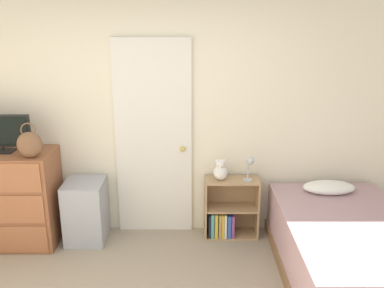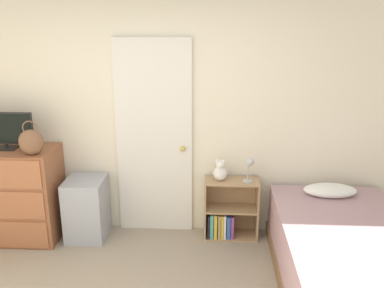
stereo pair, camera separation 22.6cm
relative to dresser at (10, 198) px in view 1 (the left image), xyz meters
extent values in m
cube|color=beige|center=(1.48, 0.32, 0.78)|extent=(10.00, 0.06, 2.55)
cube|color=silver|center=(1.46, 0.27, 0.55)|extent=(0.80, 0.04, 2.08)
sphere|color=gold|center=(1.76, 0.22, 0.46)|extent=(0.06, 0.06, 0.06)
cube|color=brown|center=(0.00, 0.00, 0.00)|extent=(0.93, 0.53, 0.99)
cube|color=#9D5B39|center=(0.00, -0.26, -0.33)|extent=(0.86, 0.01, 0.29)
cube|color=black|center=(-0.02, 0.02, 0.50)|extent=(0.21, 0.16, 0.02)
cylinder|color=black|center=(-0.02, 0.02, 0.53)|extent=(0.04, 0.04, 0.04)
cube|color=black|center=(-0.02, 0.02, 0.71)|extent=(0.59, 0.02, 0.33)
ellipsoid|color=brown|center=(0.32, -0.16, 0.62)|extent=(0.25, 0.14, 0.25)
torus|color=brown|center=(0.32, -0.16, 0.76)|extent=(0.15, 0.01, 0.15)
cube|color=#999EA8|center=(0.75, 0.05, -0.17)|extent=(0.40, 0.44, 0.65)
cube|color=tan|center=(2.00, 0.13, -0.17)|extent=(0.02, 0.27, 0.64)
cube|color=tan|center=(2.55, 0.13, -0.17)|extent=(0.02, 0.27, 0.64)
cube|color=tan|center=(2.28, 0.13, -0.48)|extent=(0.53, 0.27, 0.02)
cube|color=tan|center=(2.28, 0.13, -0.17)|extent=(0.53, 0.27, 0.02)
cube|color=tan|center=(2.28, 0.13, 0.14)|extent=(0.53, 0.27, 0.02)
cube|color=tan|center=(2.28, 0.26, -0.17)|extent=(0.57, 0.01, 0.64)
cube|color=black|center=(2.04, 0.11, -0.35)|extent=(0.02, 0.19, 0.26)
cube|color=teal|center=(2.07, 0.12, -0.34)|extent=(0.03, 0.22, 0.27)
cube|color=gold|center=(2.11, 0.09, -0.34)|extent=(0.03, 0.16, 0.27)
cube|color=tan|center=(2.15, 0.11, -0.34)|extent=(0.03, 0.21, 0.27)
cube|color=gold|center=(2.19, 0.10, -0.34)|extent=(0.03, 0.17, 0.26)
cube|color=white|center=(2.21, 0.12, -0.34)|extent=(0.02, 0.21, 0.27)
cube|color=#3359B2|center=(2.25, 0.11, -0.35)|extent=(0.04, 0.20, 0.25)
cube|color=#8C3F8C|center=(2.29, 0.09, -0.35)|extent=(0.03, 0.17, 0.25)
sphere|color=silver|center=(2.15, 0.13, 0.22)|extent=(0.15, 0.15, 0.15)
sphere|color=silver|center=(2.15, 0.13, 0.32)|extent=(0.09, 0.09, 0.09)
sphere|color=silver|center=(2.15, 0.10, 0.32)|extent=(0.03, 0.03, 0.03)
sphere|color=silver|center=(2.12, 0.13, 0.36)|extent=(0.04, 0.04, 0.04)
sphere|color=silver|center=(2.19, 0.13, 0.36)|extent=(0.04, 0.04, 0.04)
cylinder|color=#B2B2B7|center=(2.43, 0.11, 0.16)|extent=(0.10, 0.10, 0.01)
cylinder|color=#B2B2B7|center=(2.43, 0.11, 0.26)|extent=(0.01, 0.01, 0.18)
sphere|color=#B2B2B7|center=(2.45, 0.09, 0.37)|extent=(0.09, 0.09, 0.09)
cube|color=brown|center=(3.25, -0.66, -0.43)|extent=(1.16, 1.86, 0.12)
cube|color=#B28C93|center=(3.25, -0.66, -0.15)|extent=(1.13, 1.81, 0.44)
ellipsoid|color=white|center=(3.25, 0.01, 0.12)|extent=(0.52, 0.28, 0.12)
camera|label=1|loc=(1.86, -4.01, 1.83)|focal=40.00mm
camera|label=2|loc=(2.08, -4.00, 1.83)|focal=40.00mm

